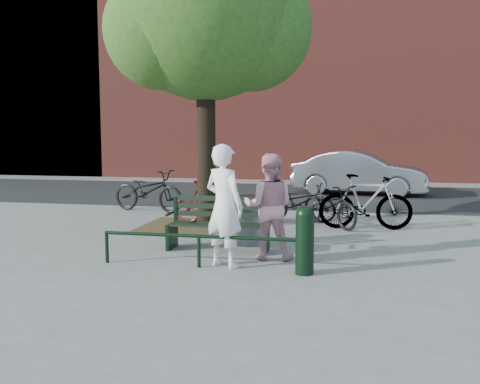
% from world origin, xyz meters
% --- Properties ---
extents(ground, '(90.00, 90.00, 0.00)m').
position_xyz_m(ground, '(0.00, 0.00, 0.00)').
color(ground, gray).
rests_on(ground, ground).
extents(dirt_pit, '(2.40, 2.00, 0.02)m').
position_xyz_m(dirt_pit, '(-1.00, 2.20, 0.01)').
color(dirt_pit, brown).
rests_on(dirt_pit, ground).
extents(road, '(40.00, 7.00, 0.01)m').
position_xyz_m(road, '(0.00, 8.50, 0.01)').
color(road, black).
rests_on(road, ground).
extents(townhouse_row, '(45.00, 4.00, 14.00)m').
position_xyz_m(townhouse_row, '(0.17, 16.00, 6.25)').
color(townhouse_row, brown).
rests_on(townhouse_row, ground).
extents(park_bench, '(1.74, 0.54, 0.97)m').
position_xyz_m(park_bench, '(-0.00, 0.08, 0.48)').
color(park_bench, black).
rests_on(park_bench, ground).
extents(guard_railing, '(3.06, 0.06, 0.51)m').
position_xyz_m(guard_railing, '(0.00, -1.20, 0.40)').
color(guard_railing, black).
rests_on(guard_railing, ground).
extents(street_tree, '(4.20, 3.80, 6.50)m').
position_xyz_m(street_tree, '(-0.75, 2.20, 4.42)').
color(street_tree, black).
rests_on(street_tree, ground).
extents(person_left, '(0.81, 0.71, 1.87)m').
position_xyz_m(person_left, '(0.36, -1.05, 0.93)').
color(person_left, white).
rests_on(person_left, ground).
extents(person_right, '(0.87, 0.70, 1.71)m').
position_xyz_m(person_right, '(0.95, -0.42, 0.85)').
color(person_right, pink).
rests_on(person_right, ground).
extents(bollard, '(0.27, 0.27, 1.00)m').
position_xyz_m(bollard, '(1.60, -1.27, 0.54)').
color(bollard, black).
rests_on(bollard, ground).
extents(litter_bin, '(0.44, 0.44, 0.90)m').
position_xyz_m(litter_bin, '(0.42, 0.60, 0.45)').
color(litter_bin, gray).
rests_on(litter_bin, ground).
extents(bicycle_a, '(2.18, 1.19, 1.09)m').
position_xyz_m(bicycle_a, '(-2.88, 4.12, 0.54)').
color(bicycle_a, black).
rests_on(bicycle_a, ground).
extents(bicycle_b, '(1.71, 0.72, 0.99)m').
position_xyz_m(bicycle_b, '(-0.82, 2.41, 0.50)').
color(bicycle_b, maroon).
rests_on(bicycle_b, ground).
extents(bicycle_c, '(1.77, 0.85, 0.89)m').
position_xyz_m(bicycle_c, '(1.10, 3.33, 0.45)').
color(bicycle_c, black).
rests_on(bicycle_c, ground).
extents(bicycle_d, '(1.97, 0.65, 1.17)m').
position_xyz_m(bicycle_d, '(2.55, 2.62, 0.58)').
color(bicycle_d, gray).
rests_on(bicycle_d, ground).
extents(bicycle_e, '(1.63, 1.74, 0.93)m').
position_xyz_m(bicycle_e, '(1.80, 2.78, 0.46)').
color(bicycle_e, black).
rests_on(bicycle_e, ground).
extents(parked_car, '(4.50, 2.06, 1.43)m').
position_xyz_m(parked_car, '(2.54, 9.10, 0.71)').
color(parked_car, gray).
rests_on(parked_car, ground).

